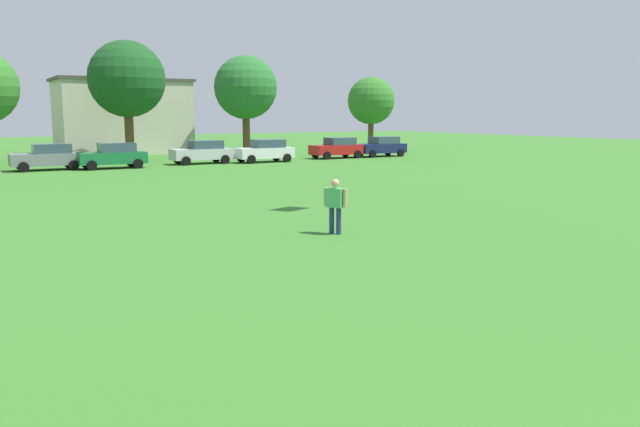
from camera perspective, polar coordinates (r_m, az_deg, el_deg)
The scene contains 12 objects.
ground_plane at distance 30.54m, azimuth -21.33°, elevation 1.83°, with size 160.00×160.00×0.00m, color #387528.
adult_bystander at distance 18.36m, azimuth 1.41°, elevation 1.11°, with size 0.51×0.71×1.64m.
parked_car_gray_2 at distance 43.43m, azimuth -23.70°, elevation 4.79°, with size 4.30×2.02×1.68m.
parked_car_green_3 at distance 43.28m, azimuth -18.47°, elevation 5.08°, with size 4.30×2.02×1.68m.
parked_car_silver_4 at distance 45.86m, azimuth -10.74°, elevation 5.58°, with size 4.30×2.02×1.68m.
parked_car_white_5 at distance 46.71m, azimuth -5.07°, elevation 5.77°, with size 4.30×2.02×1.68m.
parked_car_red_6 at distance 50.83m, azimuth 1.61°, elevation 6.06°, with size 4.30×2.02×1.68m.
parked_car_navy_7 at distance 53.16m, azimuth 5.66°, elevation 6.15°, with size 4.30×2.02×1.68m.
tree_center at distance 51.59m, azimuth -17.32°, elevation 11.67°, with size 5.92×5.92×9.22m.
tree_right at distance 56.36m, azimuth -6.86°, elevation 11.38°, with size 5.57×5.57×8.68m.
tree_far_right at distance 61.92m, azimuth 4.72°, elevation 10.26°, with size 4.60×4.60×7.17m.
house_left at distance 59.94m, azimuth -17.64°, elevation 8.49°, with size 11.64×6.95×6.69m.
Camera 1 is at (-4.95, 0.07, 3.51)m, focal length 34.85 mm.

